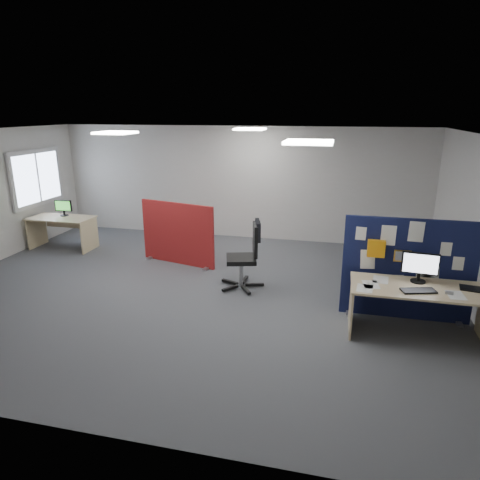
% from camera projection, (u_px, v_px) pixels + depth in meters
% --- Properties ---
extents(floor, '(9.00, 9.00, 0.00)m').
position_uv_depth(floor, '(192.00, 291.00, 7.51)').
color(floor, '#4C4F54').
rests_on(floor, ground).
extents(ceiling, '(9.00, 7.00, 0.02)m').
position_uv_depth(ceiling, '(186.00, 134.00, 6.72)').
color(ceiling, white).
rests_on(ceiling, wall_back).
extents(wall_back, '(9.00, 0.02, 2.70)m').
position_uv_depth(wall_back, '(238.00, 183.00, 10.38)').
color(wall_back, silver).
rests_on(wall_back, floor).
extents(wall_front, '(9.00, 0.02, 2.70)m').
position_uv_depth(wall_front, '(57.00, 307.00, 3.86)').
color(wall_front, silver).
rests_on(wall_front, floor).
extents(window, '(0.06, 1.70, 1.30)m').
position_uv_depth(window, '(37.00, 178.00, 9.90)').
color(window, white).
rests_on(window, wall_left).
extents(ceiling_lights, '(4.10, 4.10, 0.04)m').
position_uv_depth(ceiling_lights, '(218.00, 134.00, 7.28)').
color(ceiling_lights, white).
rests_on(ceiling_lights, ceiling).
extents(navy_divider, '(1.90, 0.30, 1.56)m').
position_uv_depth(navy_divider, '(406.00, 269.00, 6.35)').
color(navy_divider, black).
rests_on(navy_divider, floor).
extents(main_desk, '(1.84, 0.82, 0.73)m').
position_uv_depth(main_desk, '(418.00, 297.00, 5.94)').
color(main_desk, beige).
rests_on(main_desk, floor).
extents(monitor_main, '(0.50, 0.21, 0.43)m').
position_uv_depth(monitor_main, '(420.00, 266.00, 5.97)').
color(monitor_main, black).
rests_on(monitor_main, main_desk).
extents(keyboard, '(0.48, 0.30, 0.02)m').
position_uv_depth(keyboard, '(418.00, 291.00, 5.71)').
color(keyboard, black).
rests_on(keyboard, main_desk).
extents(mouse, '(0.11, 0.09, 0.03)m').
position_uv_depth(mouse, '(449.00, 293.00, 5.64)').
color(mouse, '#A2A1A7').
rests_on(mouse, main_desk).
extents(paper_tray, '(0.31, 0.26, 0.01)m').
position_uv_depth(paper_tray, '(471.00, 289.00, 5.79)').
color(paper_tray, black).
rests_on(paper_tray, main_desk).
extents(red_divider, '(1.67, 0.46, 1.28)m').
position_uv_depth(red_divider, '(178.00, 234.00, 8.71)').
color(red_divider, maroon).
rests_on(red_divider, floor).
extents(second_desk, '(1.42, 0.71, 0.73)m').
position_uv_depth(second_desk, '(63.00, 225.00, 9.74)').
color(second_desk, beige).
rests_on(second_desk, floor).
extents(monitor_second, '(0.40, 0.18, 0.36)m').
position_uv_depth(monitor_second, '(63.00, 207.00, 9.74)').
color(monitor_second, black).
rests_on(monitor_second, second_desk).
extents(office_chair, '(0.80, 0.77, 1.21)m').
position_uv_depth(office_chair, '(248.00, 251.00, 7.50)').
color(office_chair, black).
rests_on(office_chair, floor).
extents(desk_papers, '(1.39, 0.69, 0.00)m').
position_uv_depth(desk_papers, '(392.00, 287.00, 5.87)').
color(desk_papers, white).
rests_on(desk_papers, main_desk).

